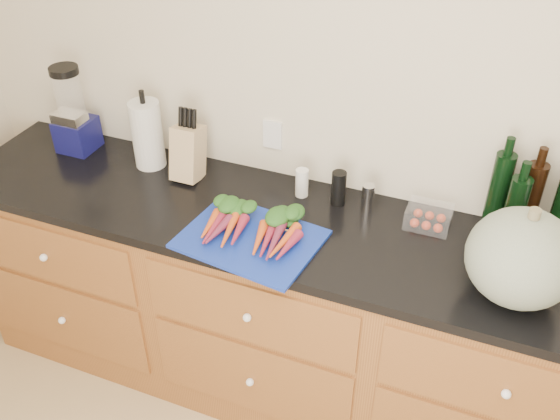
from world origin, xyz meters
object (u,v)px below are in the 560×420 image
at_px(squash, 522,258).
at_px(knife_block, 188,153).
at_px(carrots, 255,226).
at_px(tomato_box, 429,217).
at_px(paper_towel, 147,135).
at_px(cutting_board, 250,239).
at_px(blender_appliance, 73,114).

xyz_separation_m(squash, knife_block, (-1.31, 0.24, -0.04)).
relative_size(carrots, tomato_box, 2.40).
distance_m(carrots, squash, 0.91).
bearing_deg(tomato_box, paper_towel, -179.52).
distance_m(cutting_board, tomato_box, 0.66).
bearing_deg(blender_appliance, paper_towel, 0.32).
xyz_separation_m(squash, blender_appliance, (-1.87, 0.26, 0.01)).
relative_size(cutting_board, paper_towel, 1.66).
xyz_separation_m(paper_towel, knife_block, (0.20, -0.02, -0.03)).
height_order(blender_appliance, tomato_box, blender_appliance).
relative_size(squash, knife_block, 1.55).
bearing_deg(squash, paper_towel, 170.12).
relative_size(carrots, squash, 1.13).
bearing_deg(squash, blender_appliance, 172.09).
relative_size(cutting_board, carrots, 1.24).
distance_m(cutting_board, squash, 0.91).
bearing_deg(cutting_board, knife_block, 143.66).
bearing_deg(squash, cutting_board, -176.34).
height_order(carrots, paper_towel, paper_towel).
bearing_deg(blender_appliance, cutting_board, -18.09).
bearing_deg(paper_towel, knife_block, -5.74).
bearing_deg(cutting_board, paper_towel, 152.19).
xyz_separation_m(cutting_board, blender_appliance, (-0.97, 0.32, 0.16)).
relative_size(blender_appliance, knife_block, 1.72).
xyz_separation_m(cutting_board, tomato_box, (0.58, 0.33, 0.03)).
distance_m(cutting_board, carrots, 0.05).
relative_size(cutting_board, squash, 1.39).
bearing_deg(knife_block, paper_towel, 174.26).
xyz_separation_m(cutting_board, paper_towel, (-0.61, 0.32, 0.14)).
distance_m(blender_appliance, knife_block, 0.57).
xyz_separation_m(cutting_board, squash, (0.90, 0.06, 0.15)).
height_order(carrots, knife_block, knife_block).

